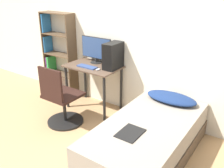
% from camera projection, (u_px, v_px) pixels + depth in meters
% --- Properties ---
extents(ground_plane, '(14.00, 14.00, 0.00)m').
position_uv_depth(ground_plane, '(71.00, 150.00, 3.31)').
color(ground_plane, tan).
extents(wall_back, '(8.00, 0.05, 2.50)m').
position_uv_depth(wall_back, '(129.00, 38.00, 3.92)').
color(wall_back, silver).
rests_on(wall_back, ground_plane).
extents(desk, '(0.90, 0.58, 0.78)m').
position_uv_depth(desk, '(93.00, 74.00, 4.17)').
color(desk, brown).
rests_on(desk, ground_plane).
extents(bookshelf, '(0.68, 0.25, 1.56)m').
position_uv_depth(bookshelf, '(57.00, 57.00, 4.82)').
color(bookshelf, brown).
rests_on(bookshelf, ground_plane).
extents(office_chair, '(0.56, 0.56, 0.96)m').
position_uv_depth(office_chair, '(61.00, 102.00, 3.78)').
color(office_chair, black).
rests_on(office_chair, ground_plane).
extents(bed, '(0.95, 1.89, 0.50)m').
position_uv_depth(bed, '(147.00, 140.00, 3.10)').
color(bed, '#4C3D2D').
rests_on(bed, ground_plane).
extents(pillow, '(0.72, 0.36, 0.11)m').
position_uv_depth(pillow, '(171.00, 98.00, 3.50)').
color(pillow, navy).
rests_on(pillow, bed).
extents(magazine, '(0.24, 0.32, 0.01)m').
position_uv_depth(magazine, '(130.00, 133.00, 2.78)').
color(magazine, black).
rests_on(magazine, bed).
extents(monitor, '(0.60, 0.20, 0.44)m').
position_uv_depth(monitor, '(96.00, 49.00, 4.20)').
color(monitor, black).
rests_on(monitor, desk).
extents(keyboard, '(0.35, 0.13, 0.02)m').
position_uv_depth(keyboard, '(87.00, 67.00, 4.04)').
color(keyboard, '#33477A').
rests_on(keyboard, desk).
extents(pc_tower, '(0.19, 0.36, 0.42)m').
position_uv_depth(pc_tower, '(113.00, 56.00, 3.93)').
color(pc_tower, black).
rests_on(pc_tower, desk).
extents(mouse, '(0.06, 0.09, 0.02)m').
position_uv_depth(mouse, '(98.00, 69.00, 3.93)').
color(mouse, silver).
rests_on(mouse, desk).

